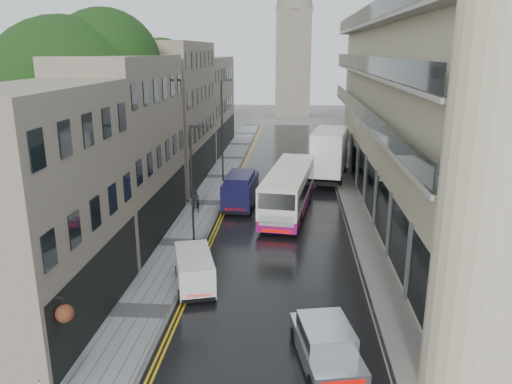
% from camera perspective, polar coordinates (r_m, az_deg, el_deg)
% --- Properties ---
extents(road, '(9.00, 85.00, 0.02)m').
position_cam_1_polar(road, '(38.06, 2.90, -1.55)').
color(road, black).
rests_on(road, ground).
extents(left_sidewalk, '(2.70, 85.00, 0.12)m').
position_cam_1_polar(left_sidewalk, '(38.62, -5.81, -1.28)').
color(left_sidewalk, gray).
rests_on(left_sidewalk, ground).
extents(right_sidewalk, '(1.80, 85.00, 0.12)m').
position_cam_1_polar(right_sidewalk, '(38.31, 11.00, -1.64)').
color(right_sidewalk, slate).
rests_on(right_sidewalk, ground).
extents(old_shop_row, '(4.50, 56.00, 12.00)m').
position_cam_1_polar(old_shop_row, '(40.50, -10.50, 7.96)').
color(old_shop_row, gray).
rests_on(old_shop_row, ground).
extents(modern_block, '(8.00, 40.00, 14.00)m').
position_cam_1_polar(modern_block, '(36.33, 19.62, 8.01)').
color(modern_block, beige).
rests_on(modern_block, ground).
extents(tree_near, '(10.56, 10.56, 13.89)m').
position_cam_1_polar(tree_near, '(32.05, -20.44, 6.89)').
color(tree_near, black).
rests_on(tree_near, ground).
extents(tree_far, '(9.24, 9.24, 12.46)m').
position_cam_1_polar(tree_far, '(44.09, -13.03, 8.75)').
color(tree_far, black).
rests_on(tree_far, ground).
extents(cream_bus, '(4.02, 11.68, 3.12)m').
position_cam_1_polar(cream_bus, '(33.61, 1.01, -1.11)').
color(cream_bus, white).
rests_on(cream_bus, road).
extents(white_lorry, '(4.08, 9.16, 4.65)m').
position_cam_1_polar(white_lorry, '(43.82, 6.57, 3.86)').
color(white_lorry, white).
rests_on(white_lorry, road).
extents(silver_hatchback, '(2.76, 4.70, 1.65)m').
position_cam_1_polar(silver_hatchback, '(18.21, 6.50, -19.71)').
color(silver_hatchback, '#AEAFB3').
rests_on(silver_hatchback, road).
extents(white_van, '(2.72, 4.25, 1.78)m').
position_cam_1_polar(white_van, '(23.94, -8.64, -10.33)').
color(white_van, silver).
rests_on(white_van, road).
extents(navy_van, '(2.36, 5.34, 2.67)m').
position_cam_1_polar(navy_van, '(35.93, -3.75, -0.39)').
color(navy_van, black).
rests_on(navy_van, road).
extents(pedestrian, '(0.72, 0.58, 1.73)m').
position_cam_1_polar(pedestrian, '(36.04, -6.96, -1.04)').
color(pedestrian, black).
rests_on(pedestrian, left_sidewalk).
extents(lamp_post_near, '(0.83, 0.31, 7.21)m').
position_cam_1_polar(lamp_post_near, '(29.29, -7.33, 0.55)').
color(lamp_post_near, black).
rests_on(lamp_post_near, left_sidewalk).
extents(lamp_post_far, '(1.01, 0.29, 8.89)m').
position_cam_1_polar(lamp_post_far, '(43.97, -3.89, 6.91)').
color(lamp_post_far, black).
rests_on(lamp_post_far, left_sidewalk).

